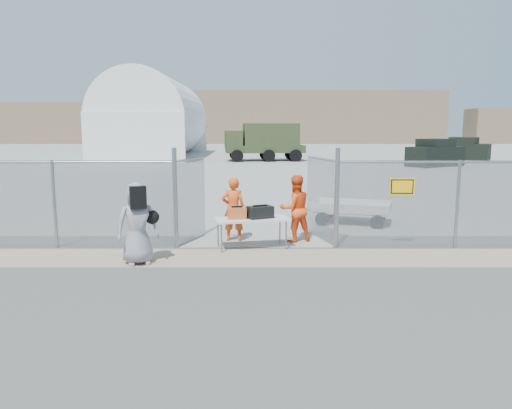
{
  "coord_description": "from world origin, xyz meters",
  "views": [
    {
      "loc": [
        -0.01,
        -10.21,
        3.02
      ],
      "look_at": [
        0.0,
        2.0,
        1.1
      ],
      "focal_mm": 35.0,
      "sensor_mm": 36.0,
      "label": 1
    }
  ],
  "objects_px": {
    "folding_table": "(252,233)",
    "security_worker_left": "(233,209)",
    "visitor": "(137,224)",
    "utility_trailer": "(352,212)",
    "security_worker_right": "(295,209)"
  },
  "relations": [
    {
      "from": "security_worker_left",
      "to": "security_worker_right",
      "type": "relative_size",
      "value": 0.97
    },
    {
      "from": "folding_table",
      "to": "utility_trailer",
      "type": "bearing_deg",
      "value": 34.38
    },
    {
      "from": "security_worker_left",
      "to": "security_worker_right",
      "type": "bearing_deg",
      "value": -179.41
    },
    {
      "from": "security_worker_left",
      "to": "utility_trailer",
      "type": "bearing_deg",
      "value": -143.2
    },
    {
      "from": "visitor",
      "to": "utility_trailer",
      "type": "relative_size",
      "value": 0.6
    },
    {
      "from": "security_worker_left",
      "to": "security_worker_right",
      "type": "height_order",
      "value": "security_worker_right"
    },
    {
      "from": "utility_trailer",
      "to": "folding_table",
      "type": "bearing_deg",
      "value": -115.87
    },
    {
      "from": "visitor",
      "to": "folding_table",
      "type": "bearing_deg",
      "value": 7.3
    },
    {
      "from": "security_worker_left",
      "to": "utility_trailer",
      "type": "distance_m",
      "value": 4.39
    },
    {
      "from": "visitor",
      "to": "utility_trailer",
      "type": "xyz_separation_m",
      "value": [
        5.62,
        4.69,
        -0.54
      ]
    },
    {
      "from": "folding_table",
      "to": "security_worker_right",
      "type": "height_order",
      "value": "security_worker_right"
    },
    {
      "from": "utility_trailer",
      "to": "visitor",
      "type": "bearing_deg",
      "value": -122.38
    },
    {
      "from": "utility_trailer",
      "to": "security_worker_right",
      "type": "bearing_deg",
      "value": -110.67
    },
    {
      "from": "security_worker_left",
      "to": "utility_trailer",
      "type": "relative_size",
      "value": 0.56
    },
    {
      "from": "folding_table",
      "to": "security_worker_left",
      "type": "distance_m",
      "value": 1.07
    }
  ]
}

